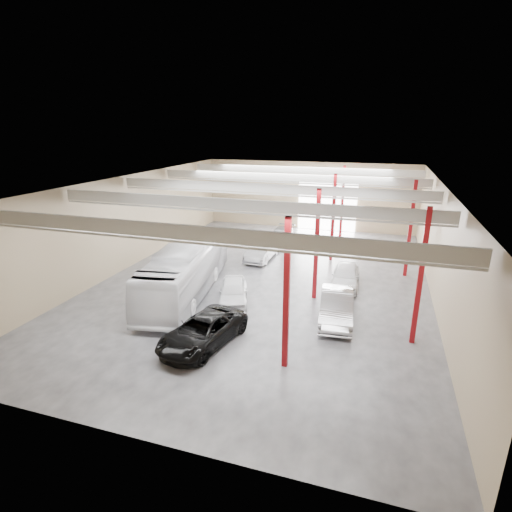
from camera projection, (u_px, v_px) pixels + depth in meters
The scene contains 8 objects.
depot_shell at pixel (270, 210), 27.40m from camera, with size 22.12×32.12×7.06m.
coach_bus at pixel (187, 269), 25.86m from camera, with size 2.79×11.94×3.32m, color white.
black_sedan at pixel (203, 331), 19.93m from camera, with size 2.47×5.35×1.49m, color black.
car_row_a at pixel (233, 291), 24.75m from camera, with size 1.72×4.28×1.46m, color white.
car_row_b at pixel (262, 250), 32.85m from camera, with size 1.69×4.84×1.60m, color #AAAAAE.
car_row_c at pixel (281, 236), 37.52m from camera, with size 1.90×4.66×1.35m, color slate.
car_right_near at pixel (336, 307), 22.42m from camera, with size 1.77×5.06×1.67m, color #B6B6BB.
car_right_far at pixel (346, 276), 27.23m from camera, with size 1.81×4.50×1.53m, color white.
Camera 1 is at (7.35, -25.57, 10.52)m, focal length 28.00 mm.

